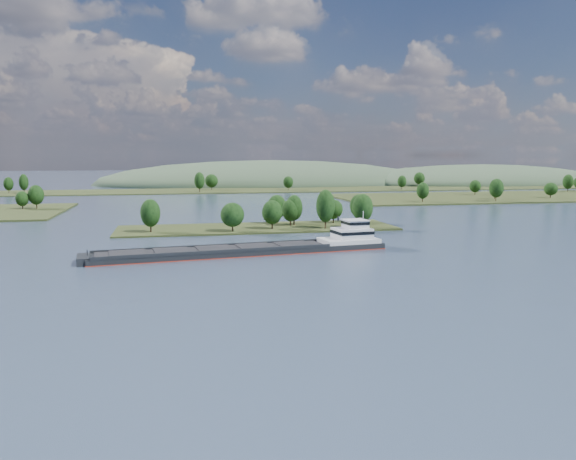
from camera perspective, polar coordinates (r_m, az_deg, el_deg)
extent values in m
plane|color=#314055|center=(145.89, 0.42, -2.86)|extent=(1800.00, 1800.00, 0.00)
cube|color=#273115|center=(204.23, -3.13, 0.14)|extent=(100.00, 30.00, 1.20)
cylinder|color=black|center=(199.88, 3.82, 0.80)|extent=(0.50, 0.50, 4.56)
ellipsoid|color=black|center=(199.28, 3.83, 2.46)|extent=(6.78, 6.78, 11.73)
cylinder|color=black|center=(215.10, -1.15, 1.17)|extent=(0.50, 0.50, 3.58)
ellipsoid|color=black|center=(214.63, -1.15, 2.38)|extent=(7.46, 7.46, 9.20)
cylinder|color=black|center=(198.74, -1.62, 0.60)|extent=(0.50, 0.50, 3.34)
ellipsoid|color=black|center=(198.27, -1.63, 1.82)|extent=(7.32, 7.32, 8.58)
cylinder|color=black|center=(208.02, 0.26, 0.90)|extent=(0.50, 0.50, 3.23)
ellipsoid|color=black|center=(207.58, 0.26, 2.03)|extent=(6.52, 6.52, 8.31)
cylinder|color=black|center=(192.68, -5.66, 0.33)|extent=(0.50, 0.50, 3.25)
ellipsoid|color=black|center=(192.20, -5.67, 1.55)|extent=(8.21, 8.21, 8.36)
cylinder|color=black|center=(195.45, -13.77, 0.32)|extent=(0.50, 0.50, 3.71)
ellipsoid|color=black|center=(194.92, -13.81, 1.69)|extent=(6.73, 6.73, 9.53)
cylinder|color=black|center=(208.90, 0.63, 1.00)|extent=(0.50, 0.50, 3.71)
ellipsoid|color=black|center=(208.41, 0.63, 2.29)|extent=(6.39, 6.39, 9.54)
cylinder|color=black|center=(220.86, 7.20, 1.28)|extent=(0.50, 0.50, 3.56)
ellipsoid|color=black|center=(220.41, 7.21, 2.44)|extent=(7.16, 7.16, 9.15)
cylinder|color=black|center=(204.35, 7.56, 0.82)|extent=(0.50, 0.50, 3.99)
ellipsoid|color=black|center=(203.82, 7.58, 2.24)|extent=(7.48, 7.48, 10.26)
cylinder|color=black|center=(217.16, 4.62, 1.13)|extent=(0.50, 0.50, 2.98)
ellipsoid|color=black|center=(216.77, 4.63, 2.12)|extent=(7.39, 7.39, 7.66)
cylinder|color=black|center=(298.77, -24.18, 2.36)|extent=(0.50, 0.50, 3.75)
ellipsoid|color=black|center=(298.42, -24.23, 3.27)|extent=(7.53, 7.53, 9.64)
cylinder|color=black|center=(298.69, -25.36, 2.21)|extent=(0.50, 0.50, 2.82)
ellipsoid|color=black|center=(298.42, -25.40, 2.89)|extent=(6.16, 6.16, 7.25)
cylinder|color=black|center=(320.65, 13.51, 3.11)|extent=(0.50, 0.50, 3.55)
ellipsoid|color=black|center=(320.35, 13.53, 3.92)|extent=(6.89, 6.89, 9.13)
cylinder|color=black|center=(376.95, 25.11, 3.21)|extent=(0.50, 0.50, 3.07)
ellipsoid|color=black|center=(376.72, 25.14, 3.80)|extent=(8.08, 8.08, 7.89)
cylinder|color=black|center=(337.16, 20.37, 3.11)|extent=(0.50, 0.50, 4.18)
ellipsoid|color=black|center=(336.83, 20.42, 4.01)|extent=(8.04, 8.04, 10.75)
cylinder|color=black|center=(354.20, 20.26, 3.24)|extent=(0.50, 0.50, 3.28)
ellipsoid|color=black|center=(353.94, 20.29, 3.91)|extent=(6.29, 6.29, 8.44)
cylinder|color=black|center=(387.80, 18.46, 3.65)|extent=(0.50, 0.50, 3.21)
ellipsoid|color=black|center=(387.57, 18.49, 4.25)|extent=(7.43, 7.43, 8.25)
cylinder|color=black|center=(446.44, 26.53, 3.76)|extent=(0.50, 0.50, 4.04)
ellipsoid|color=black|center=(446.19, 26.57, 4.42)|extent=(7.32, 7.32, 10.40)
cube|color=#273115|center=(422.15, -7.64, 3.94)|extent=(900.00, 60.00, 1.20)
cylinder|color=black|center=(432.97, -26.49, 3.62)|extent=(0.50, 0.50, 3.61)
ellipsoid|color=black|center=(432.74, -26.53, 4.22)|extent=(6.57, 6.57, 9.29)
cylinder|color=black|center=(438.04, 11.49, 4.29)|extent=(0.50, 0.50, 3.51)
ellipsoid|color=black|center=(437.82, 11.51, 4.87)|extent=(6.82, 6.82, 9.02)
cylinder|color=black|center=(426.27, -7.77, 4.31)|extent=(0.50, 0.50, 3.89)
ellipsoid|color=black|center=(426.02, -7.78, 4.98)|extent=(9.79, 9.79, 10.01)
cylinder|color=black|center=(480.11, 13.18, 4.54)|extent=(0.50, 0.50, 3.93)
ellipsoid|color=black|center=(479.88, 13.20, 5.14)|extent=(9.08, 9.08, 10.11)
cylinder|color=black|center=(426.60, -25.23, 3.69)|extent=(0.50, 0.50, 4.33)
ellipsoid|color=black|center=(426.32, -25.27, 4.43)|extent=(6.29, 6.29, 11.14)
cylinder|color=black|center=(419.28, 0.03, 4.30)|extent=(0.50, 0.50, 3.44)
ellipsoid|color=black|center=(419.05, 0.03, 4.89)|extent=(7.63, 7.63, 8.84)
cylinder|color=black|center=(402.60, -8.97, 4.15)|extent=(0.50, 0.50, 4.64)
ellipsoid|color=black|center=(402.29, -8.98, 4.99)|extent=(7.35, 7.35, 11.93)
ellipsoid|color=#354932|center=(570.34, 18.92, 4.53)|extent=(260.00, 140.00, 36.00)
ellipsoid|color=#354932|center=(528.67, -1.91, 4.72)|extent=(320.00, 160.00, 44.00)
cube|color=black|center=(152.00, -4.53, -2.26)|extent=(81.10, 20.29, 2.21)
cube|color=#A12511|center=(152.08, -4.53, -2.43)|extent=(81.32, 20.52, 0.25)
cube|color=black|center=(154.75, -7.89, -1.61)|extent=(61.90, 8.39, 0.80)
cube|color=black|center=(145.22, -7.12, -2.20)|extent=(61.90, 8.39, 0.80)
cube|color=black|center=(150.00, -7.52, -1.95)|extent=(61.02, 16.71, 0.30)
cube|color=black|center=(147.21, -15.99, -2.24)|extent=(10.04, 9.34, 0.35)
cube|color=black|center=(148.17, -11.71, -2.04)|extent=(10.04, 9.34, 0.35)
cube|color=black|center=(149.95, -7.52, -1.84)|extent=(10.04, 9.34, 0.35)
cube|color=black|center=(152.52, -3.44, -1.62)|extent=(10.04, 9.34, 0.35)
cube|color=black|center=(155.82, 0.48, -1.41)|extent=(10.04, 9.34, 0.35)
cube|color=black|center=(147.25, -20.08, -2.87)|extent=(4.15, 9.37, 2.01)
cylinder|color=black|center=(147.00, -19.72, -2.31)|extent=(0.27, 0.27, 2.21)
cube|color=silver|center=(162.27, 6.18, -1.04)|extent=(17.20, 11.64, 1.21)
cube|color=silver|center=(162.41, 6.51, -0.32)|extent=(11.01, 9.27, 3.02)
cube|color=black|center=(162.36, 6.51, -0.18)|extent=(11.23, 9.50, 0.91)
cube|color=silver|center=(162.51, 6.84, 0.61)|extent=(6.76, 6.76, 2.21)
cube|color=black|center=(162.46, 6.84, 0.75)|extent=(6.98, 6.98, 0.80)
cube|color=silver|center=(162.37, 6.85, 1.03)|extent=(7.21, 7.21, 0.20)
cylinder|color=silver|center=(163.35, 7.65, 1.48)|extent=(0.23, 0.23, 2.62)
cylinder|color=black|center=(163.36, 5.12, 1.16)|extent=(0.56, 0.56, 1.21)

